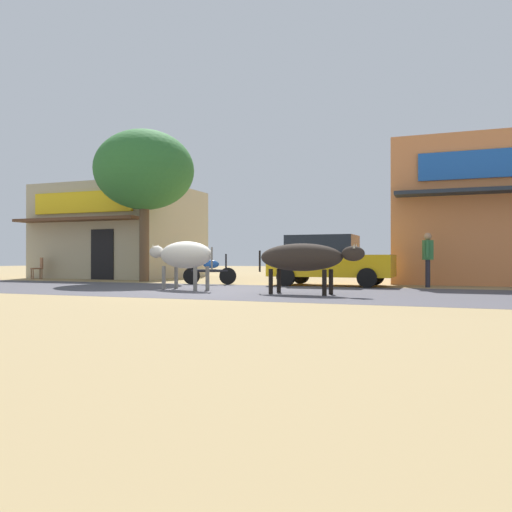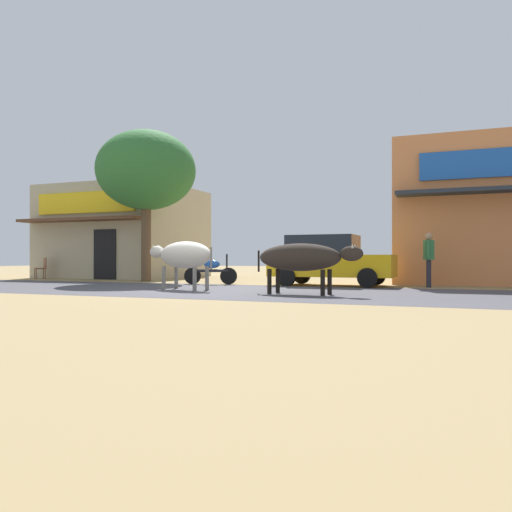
{
  "view_description": "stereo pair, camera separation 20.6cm",
  "coord_description": "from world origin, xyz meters",
  "px_view_note": "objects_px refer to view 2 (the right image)",
  "views": [
    {
      "loc": [
        6.44,
        -12.74,
        0.9
      ],
      "look_at": [
        1.18,
        1.45,
        0.96
      ],
      "focal_mm": 35.54,
      "sensor_mm": 36.0,
      "label": 1
    },
    {
      "loc": [
        6.63,
        -12.67,
        0.9
      ],
      "look_at": [
        1.18,
        1.45,
        0.96
      ],
      "focal_mm": 35.54,
      "sensor_mm": 36.0,
      "label": 2
    }
  ],
  "objects_px": {
    "parked_hatchback_car": "(329,260)",
    "pedestrian_by_shop": "(429,255)",
    "cow_far_dark": "(302,258)",
    "cafe_chair_near_tree": "(42,267)",
    "roadside_tree": "(146,171)",
    "cow_near_brown": "(184,255)",
    "parked_motorcycle": "(211,271)"
  },
  "relations": [
    {
      "from": "roadside_tree",
      "to": "parked_motorcycle",
      "type": "height_order",
      "value": "roadside_tree"
    },
    {
      "from": "parked_hatchback_car",
      "to": "cow_near_brown",
      "type": "relative_size",
      "value": 1.58
    },
    {
      "from": "parked_motorcycle",
      "to": "cafe_chair_near_tree",
      "type": "relative_size",
      "value": 1.96
    },
    {
      "from": "roadside_tree",
      "to": "parked_hatchback_car",
      "type": "bearing_deg",
      "value": -3.25
    },
    {
      "from": "parked_motorcycle",
      "to": "cow_near_brown",
      "type": "xyz_separation_m",
      "value": [
        0.53,
        -2.87,
        0.51
      ]
    },
    {
      "from": "cafe_chair_near_tree",
      "to": "pedestrian_by_shop",
      "type": "bearing_deg",
      "value": -2.32
    },
    {
      "from": "cow_far_dark",
      "to": "cafe_chair_near_tree",
      "type": "distance_m",
      "value": 13.87
    },
    {
      "from": "roadside_tree",
      "to": "pedestrian_by_shop",
      "type": "height_order",
      "value": "roadside_tree"
    },
    {
      "from": "parked_hatchback_car",
      "to": "cow_near_brown",
      "type": "distance_m",
      "value": 4.93
    },
    {
      "from": "cow_near_brown",
      "to": "pedestrian_by_shop",
      "type": "xyz_separation_m",
      "value": [
        6.45,
        3.68,
        0.01
      ]
    },
    {
      "from": "cow_near_brown",
      "to": "cafe_chair_near_tree",
      "type": "distance_m",
      "value": 10.3
    },
    {
      "from": "roadside_tree",
      "to": "cafe_chair_near_tree",
      "type": "distance_m",
      "value": 6.63
    },
    {
      "from": "cow_far_dark",
      "to": "cafe_chair_near_tree",
      "type": "relative_size",
      "value": 3.01
    },
    {
      "from": "parked_motorcycle",
      "to": "roadside_tree",
      "type": "bearing_deg",
      "value": 161.43
    },
    {
      "from": "roadside_tree",
      "to": "cow_near_brown",
      "type": "bearing_deg",
      "value": -45.86
    },
    {
      "from": "roadside_tree",
      "to": "cow_far_dark",
      "type": "relative_size",
      "value": 2.1
    },
    {
      "from": "cafe_chair_near_tree",
      "to": "cow_far_dark",
      "type": "bearing_deg",
      "value": -20.63
    },
    {
      "from": "parked_hatchback_car",
      "to": "cafe_chair_near_tree",
      "type": "distance_m",
      "value": 12.75
    },
    {
      "from": "roadside_tree",
      "to": "parked_hatchback_car",
      "type": "xyz_separation_m",
      "value": [
        7.26,
        -0.41,
        -3.42
      ]
    },
    {
      "from": "parked_hatchback_car",
      "to": "pedestrian_by_shop",
      "type": "xyz_separation_m",
      "value": [
        3.06,
        0.1,
        0.14
      ]
    },
    {
      "from": "parked_hatchback_car",
      "to": "cow_near_brown",
      "type": "height_order",
      "value": "parked_hatchback_car"
    },
    {
      "from": "cow_near_brown",
      "to": "cow_far_dark",
      "type": "xyz_separation_m",
      "value": [
        3.64,
        -0.56,
        -0.07
      ]
    },
    {
      "from": "parked_motorcycle",
      "to": "cafe_chair_near_tree",
      "type": "xyz_separation_m",
      "value": [
        -8.81,
        1.45,
        0.05
      ]
    },
    {
      "from": "parked_motorcycle",
      "to": "cow_far_dark",
      "type": "xyz_separation_m",
      "value": [
        4.17,
        -3.43,
        0.45
      ]
    },
    {
      "from": "roadside_tree",
      "to": "parked_motorcycle",
      "type": "xyz_separation_m",
      "value": [
        3.34,
        -1.12,
        -3.8
      ]
    },
    {
      "from": "parked_motorcycle",
      "to": "cafe_chair_near_tree",
      "type": "bearing_deg",
      "value": 170.63
    },
    {
      "from": "roadside_tree",
      "to": "pedestrian_by_shop",
      "type": "relative_size",
      "value": 3.47
    },
    {
      "from": "parked_hatchback_car",
      "to": "cafe_chair_near_tree",
      "type": "relative_size",
      "value": 4.32
    },
    {
      "from": "cow_far_dark",
      "to": "cafe_chair_near_tree",
      "type": "xyz_separation_m",
      "value": [
        -12.98,
        4.89,
        -0.39
      ]
    },
    {
      "from": "parked_motorcycle",
      "to": "cafe_chair_near_tree",
      "type": "height_order",
      "value": "parked_motorcycle"
    },
    {
      "from": "cow_near_brown",
      "to": "cow_far_dark",
      "type": "bearing_deg",
      "value": -8.81
    },
    {
      "from": "cafe_chair_near_tree",
      "to": "cow_near_brown",
      "type": "bearing_deg",
      "value": -24.83
    }
  ]
}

